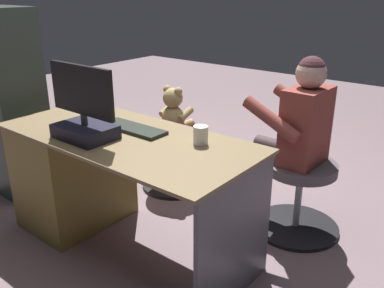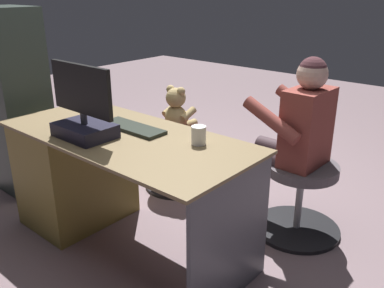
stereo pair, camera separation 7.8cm
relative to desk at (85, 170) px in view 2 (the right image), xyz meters
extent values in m
plane|color=slate|center=(-0.42, -0.41, -0.38)|extent=(10.00, 10.00, 0.00)
cube|color=brown|center=(-0.42, 0.00, 0.33)|extent=(1.53, 0.69, 0.02)
cube|color=olive|center=(0.09, 0.00, -0.03)|extent=(0.49, 0.64, 0.70)
cube|color=#494A52|center=(-1.16, 0.00, -0.03)|extent=(0.02, 0.62, 0.70)
cube|color=black|center=(-0.28, 0.16, 0.38)|extent=(0.32, 0.23, 0.07)
cylinder|color=#333338|center=(-0.28, 0.16, 0.44)|extent=(0.04, 0.04, 0.06)
cube|color=black|center=(-0.28, 0.16, 0.60)|extent=(0.47, 0.02, 0.26)
cube|color=black|center=(-0.28, 0.14, 0.60)|extent=(0.44, 0.00, 0.24)
cube|color=black|center=(-0.39, -0.09, 0.35)|extent=(0.42, 0.14, 0.02)
ellipsoid|color=black|center=(-0.06, -0.07, 0.36)|extent=(0.06, 0.10, 0.04)
cylinder|color=white|center=(-0.82, -0.16, 0.39)|extent=(0.08, 0.08, 0.10)
cube|color=black|center=(-0.08, 0.09, 0.35)|extent=(0.10, 0.16, 0.02)
cylinder|color=black|center=(-0.10, -0.77, -0.36)|extent=(0.50, 0.50, 0.03)
cylinder|color=gray|center=(-0.10, -0.77, -0.16)|extent=(0.04, 0.04, 0.38)
cylinder|color=maroon|center=(-0.10, -0.77, 0.06)|extent=(0.43, 0.43, 0.06)
ellipsoid|color=tan|center=(-0.10, -0.77, 0.19)|extent=(0.18, 0.15, 0.19)
sphere|color=tan|center=(-0.10, -0.77, 0.34)|extent=(0.15, 0.15, 0.15)
sphere|color=beige|center=(-0.10, -0.83, 0.33)|extent=(0.06, 0.06, 0.06)
sphere|color=tan|center=(-0.15, -0.77, 0.40)|extent=(0.06, 0.06, 0.06)
sphere|color=tan|center=(-0.04, -0.77, 0.40)|extent=(0.06, 0.06, 0.06)
cylinder|color=tan|center=(-0.19, -0.80, 0.22)|extent=(0.05, 0.14, 0.10)
cylinder|color=tan|center=(0.00, -0.80, 0.22)|extent=(0.05, 0.14, 0.10)
cylinder|color=tan|center=(-0.14, -0.87, 0.12)|extent=(0.06, 0.11, 0.06)
cylinder|color=tan|center=(-0.05, -0.87, 0.12)|extent=(0.06, 0.11, 0.06)
cylinder|color=black|center=(-1.12, -0.80, -0.36)|extent=(0.55, 0.55, 0.03)
cylinder|color=gray|center=(-1.12, -0.80, -0.16)|extent=(0.04, 0.04, 0.38)
cylinder|color=#524B51|center=(-1.12, -0.80, 0.06)|extent=(0.44, 0.44, 0.06)
cube|color=brown|center=(-1.12, -0.80, 0.33)|extent=(0.21, 0.33, 0.47)
sphere|color=tan|center=(-1.12, -0.80, 0.64)|extent=(0.18, 0.18, 0.18)
sphere|color=#45262B|center=(-1.12, -0.80, 0.66)|extent=(0.16, 0.16, 0.16)
cylinder|color=brown|center=(-0.99, -0.60, 0.40)|extent=(0.37, 0.09, 0.23)
cylinder|color=brown|center=(-0.98, -1.00, 0.40)|extent=(0.37, 0.09, 0.23)
cylinder|color=#423238|center=(-0.94, -0.71, 0.11)|extent=(0.37, 0.12, 0.11)
cylinder|color=#423238|center=(-0.75, -0.70, -0.14)|extent=(0.10, 0.10, 0.47)
cylinder|color=#423238|center=(-0.93, -0.88, 0.11)|extent=(0.37, 0.12, 0.11)
cylinder|color=#423238|center=(-0.75, -0.88, -0.14)|extent=(0.10, 0.10, 0.47)
cube|color=#28322D|center=(0.81, -0.01, 0.30)|extent=(0.44, 0.36, 1.36)
camera|label=1|loc=(-2.04, 1.44, 1.11)|focal=38.61mm
camera|label=2|loc=(-2.10, 1.39, 1.11)|focal=38.61mm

